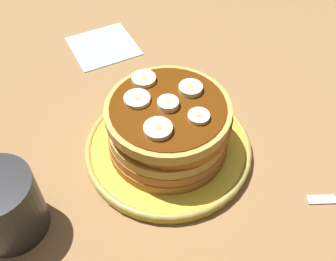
# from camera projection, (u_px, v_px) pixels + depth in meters

# --- Properties ---
(ground_plane) EXTENTS (1.40, 1.40, 0.03)m
(ground_plane) POSITION_uv_depth(u_px,v_px,m) (168.00, 158.00, 0.56)
(ground_plane) COLOR olive
(plate) EXTENTS (0.23, 0.23, 0.02)m
(plate) POSITION_uv_depth(u_px,v_px,m) (168.00, 147.00, 0.54)
(plate) COLOR yellow
(plate) RESTS_ON ground_plane
(pancake_stack) EXTENTS (0.17, 0.16, 0.08)m
(pancake_stack) POSITION_uv_depth(u_px,v_px,m) (169.00, 126.00, 0.51)
(pancake_stack) COLOR #AD692C
(pancake_stack) RESTS_ON plate
(banana_slice_0) EXTENTS (0.03, 0.03, 0.01)m
(banana_slice_0) POSITION_uv_depth(u_px,v_px,m) (166.00, 105.00, 0.47)
(banana_slice_0) COLOR #FEE4B8
(banana_slice_0) RESTS_ON pancake_stack
(banana_slice_1) EXTENTS (0.03, 0.03, 0.01)m
(banana_slice_1) POSITION_uv_depth(u_px,v_px,m) (158.00, 129.00, 0.45)
(banana_slice_1) COLOR #FEE1B8
(banana_slice_1) RESTS_ON pancake_stack
(banana_slice_2) EXTENTS (0.03, 0.03, 0.01)m
(banana_slice_2) POSITION_uv_depth(u_px,v_px,m) (191.00, 89.00, 0.49)
(banana_slice_2) COLOR #ECEEB7
(banana_slice_2) RESTS_ON pancake_stack
(banana_slice_3) EXTENTS (0.03, 0.03, 0.01)m
(banana_slice_3) POSITION_uv_depth(u_px,v_px,m) (199.00, 117.00, 0.46)
(banana_slice_3) COLOR #F8F0C5
(banana_slice_3) RESTS_ON pancake_stack
(banana_slice_4) EXTENTS (0.03, 0.03, 0.01)m
(banana_slice_4) POSITION_uv_depth(u_px,v_px,m) (137.00, 99.00, 0.48)
(banana_slice_4) COLOR #F4E9C3
(banana_slice_4) RESTS_ON pancake_stack
(banana_slice_5) EXTENTS (0.03, 0.03, 0.01)m
(banana_slice_5) POSITION_uv_depth(u_px,v_px,m) (144.00, 79.00, 0.51)
(banana_slice_5) COLOR #FCF0BF
(banana_slice_5) RESTS_ON pancake_stack
(coffee_mug) EXTENTS (0.12, 0.08, 0.09)m
(coffee_mug) POSITION_uv_depth(u_px,v_px,m) (3.00, 203.00, 0.44)
(coffee_mug) COLOR #262628
(coffee_mug) RESTS_ON ground_plane
(napkin) EXTENTS (0.11, 0.11, 0.00)m
(napkin) POSITION_uv_depth(u_px,v_px,m) (104.00, 45.00, 0.70)
(napkin) COLOR #99B2BF
(napkin) RESTS_ON ground_plane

